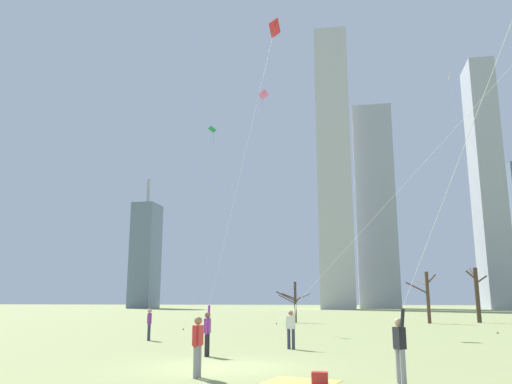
{
  "coord_description": "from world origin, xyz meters",
  "views": [
    {
      "loc": [
        4.19,
        -16.53,
        2.08
      ],
      "look_at": [
        0.0,
        6.0,
        6.9
      ],
      "focal_mm": 36.04,
      "sensor_mm": 36.0,
      "label": 1
    }
  ],
  "objects": [
    {
      "name": "bare_tree_center",
      "position": [
        -1.24,
        32.07,
        1.98
      ],
      "size": [
        3.23,
        1.15,
        3.74
      ],
      "color": "#4C3828",
      "rests_on": "ground"
    },
    {
      "name": "bystander_watching_nearby",
      "position": [
        -6.36,
        9.64,
        0.9
      ],
      "size": [
        0.29,
        0.49,
        1.62
      ],
      "color": "#33384C",
      "rests_on": "ground"
    },
    {
      "name": "skyline_mid_tower_right",
      "position": [
        36.23,
        109.26,
        29.33
      ],
      "size": [
        5.76,
        10.36,
        58.65
      ],
      "color": "#9EA3AD",
      "rests_on": "ground"
    },
    {
      "name": "distant_kite_high_overhead_green",
      "position": [
        -6.12,
        23.57,
        13.46
      ],
      "size": [
        4.68,
        6.7,
        16.24
      ],
      "color": "green",
      "rests_on": "ground"
    },
    {
      "name": "ground_plane",
      "position": [
        0.0,
        0.0,
        0.0
      ],
      "size": [
        400.0,
        400.0,
        0.0
      ],
      "primitive_type": "plane",
      "color": "#848E56"
    },
    {
      "name": "skyline_short_annex",
      "position": [
        10.44,
        114.44,
        25.31
      ],
      "size": [
        9.63,
        9.99,
        50.63
      ],
      "color": "#9EA3AD",
      "rests_on": "ground"
    },
    {
      "name": "skyline_mid_tower_left",
      "position": [
        -46.71,
        105.33,
        13.05
      ],
      "size": [
        5.6,
        7.71,
        32.53
      ],
      "color": "slate",
      "rests_on": "ground"
    },
    {
      "name": "distant_kite_low_near_trees_white",
      "position": [
        12.3,
        22.43,
        16.73
      ],
      "size": [
        1.01,
        4.51,
        19.61
      ],
      "color": "white",
      "rests_on": "ground"
    },
    {
      "name": "kite_flyer_far_back_yellow",
      "position": [
        6.38,
        -4.24,
        3.88
      ],
      "size": [
        5.93,
        10.14,
        16.86
      ],
      "color": "gray",
      "rests_on": "ground"
    },
    {
      "name": "distant_kite_drifting_right_pink",
      "position": [
        -3.09,
        22.45,
        16.6
      ],
      "size": [
        5.65,
        3.88,
        19.18
      ],
      "color": "pink",
      "rests_on": "ground"
    },
    {
      "name": "bystander_strolling_midfield",
      "position": [
        -0.06,
        -2.42,
        0.9
      ],
      "size": [
        0.23,
        0.51,
        1.62
      ],
      "color": "gray",
      "rests_on": "ground"
    },
    {
      "name": "kite_flyer_midfield_right_red",
      "position": [
        -0.98,
        4.94,
        4.95
      ],
      "size": [
        1.7,
        10.3,
        19.27
      ],
      "color": "black",
      "rests_on": "ground"
    },
    {
      "name": "picnic_spot",
      "position": [
        3.08,
        -2.83,
        0.09
      ],
      "size": [
        2.1,
        1.82,
        0.31
      ],
      "color": "#D8BF4C",
      "rests_on": "ground"
    },
    {
      "name": "kite_flyer_foreground_left_teal",
      "position": [
        3.92,
        5.61,
        3.57
      ],
      "size": [
        12.96,
        3.88,
        14.82
      ],
      "color": "#33384C",
      "rests_on": "ground"
    },
    {
      "name": "bare_tree_rightmost",
      "position": [
        10.77,
        32.92,
        2.5
      ],
      "size": [
        2.59,
        2.81,
        4.58
      ],
      "color": "#4C3828",
      "rests_on": "ground"
    },
    {
      "name": "skyline_tall_tower",
      "position": [
        0.99,
        101.26,
        32.87
      ],
      "size": [
        7.61,
        9.55,
        65.75
      ],
      "color": "#B2B2B7",
      "rests_on": "ground"
    },
    {
      "name": "bare_tree_right_of_center",
      "position": [
        15.54,
        35.15,
        2.75
      ],
      "size": [
        2.18,
        2.02,
        5.1
      ],
      "color": "#423326",
      "rests_on": "ground"
    }
  ]
}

